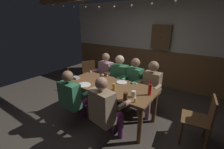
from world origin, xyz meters
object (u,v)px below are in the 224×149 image
Objects in this scene: person_1 at (118,77)px; pint_glass_0 at (114,87)px; plate_1 at (122,82)px; bottle_1 at (69,76)px; table_candle at (135,100)px; pint_glass_4 at (126,96)px; chair_empty_near_left at (202,119)px; pint_glass_2 at (134,94)px; wall_dart_cabinet at (161,37)px; plate_0 at (84,85)px; condiment_caddy at (76,78)px; person_3 at (150,85)px; person_2 at (133,81)px; dining_table at (110,89)px; bottle_2 at (104,85)px; chair_empty_near_right at (90,75)px; pint_glass_1 at (103,83)px; person_5 at (105,108)px; bottle_0 at (150,89)px; pint_glass_3 at (105,74)px; person_0 at (104,74)px; person_4 at (73,96)px.

person_1 reaches higher than pint_glass_0.
bottle_1 reaches higher than plate_1.
table_candle is 0.59× the size of pint_glass_4.
chair_empty_near_left is (1.90, -0.43, -0.20)m from person_1.
pint_glass_2 is 2.55m from wall_dart_cabinet.
plate_0 is 1.02m from pint_glass_4.
person_3 is at bearing 28.52° from condiment_caddy.
person_2 is 1.47m from bottle_1.
dining_table is 8.16× the size of bottle_2.
chair_empty_near_right is 6.44× the size of pint_glass_4.
pint_glass_1 is 1.29× the size of pint_glass_2.
person_5 is 1.35m from condiment_caddy.
table_candle is 1.64m from bottle_1.
bottle_2 reaches higher than plate_1.
pint_glass_1 is (0.81, 0.19, -0.04)m from bottle_1.
chair_empty_near_left is 3.23× the size of bottle_0.
pint_glass_2 is (1.93, -0.98, 0.33)m from chair_empty_near_right.
plate_0 is 2.75m from wall_dart_cabinet.
pint_glass_4 is (-1.11, -0.60, 0.34)m from chair_empty_near_left.
pint_glass_1 is 1.04× the size of pint_glass_4.
bottle_0 is 1.00× the size of bottle_1.
bottle_1 is 2.65× the size of pint_glass_3.
person_3 is 11.66× the size of pint_glass_3.
plate_1 is 1.17m from bottle_1.
person_3 reaches higher than plate_0.
pint_glass_1 is at bearing -98.70° from wall_dart_cabinet.
pint_glass_0 is at bearing 143.91° from person_0.
pint_glass_2 is at bearing 124.65° from table_candle.
wall_dart_cabinet reaches higher than pint_glass_1.
person_4 is 2.27m from chair_empty_near_left.
person_3 is 4.39× the size of bottle_0.
dining_table is 0.31m from plate_1.
person_3 is (0.84, -0.01, -0.01)m from person_1.
table_candle is 0.29× the size of bottle_1.
pint_glass_4 is at bearing -2.95° from plate_0.
condiment_caddy is at bearing 43.28° from person_1.
plate_1 is 0.41m from pint_glass_0.
person_0 is 1.03× the size of person_4.
pint_glass_4 is 2.71m from wall_dart_cabinet.
pint_glass_3 is at bearing 53.61° from person_1.
chair_empty_near_right is 3.16× the size of plate_0.
person_2 reaches higher than person_3.
bottle_1 reaches higher than bottle_2.
pint_glass_0 is at bearing 40.57° from person_4.
chair_empty_near_left is 1.57m from pint_glass_0.
bottle_0 reaches higher than chair_empty_near_left.
condiment_caddy is 1.02× the size of pint_glass_4.
person_1 is at bearing 127.55° from pint_glass_4.
pint_glass_0 is 0.97× the size of pint_glass_4.
bottle_1 is at bearing -127.93° from pint_glass_3.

